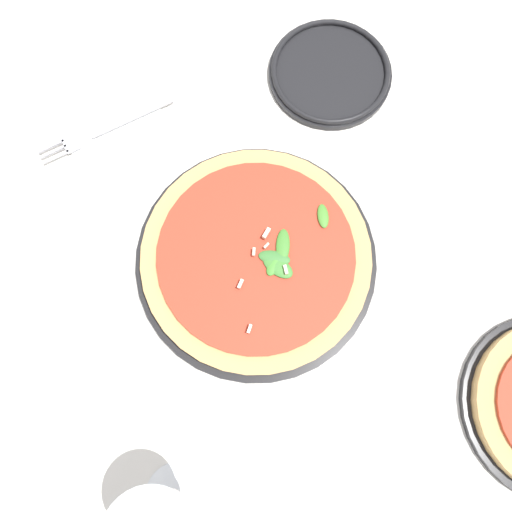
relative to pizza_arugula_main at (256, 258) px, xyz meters
name	(u,v)px	position (x,y,z in m)	size (l,w,h in m)	color
ground_plane	(289,275)	(-0.04, 0.03, -0.02)	(6.00, 6.00, 0.00)	silver
pizza_arugula_main	(256,258)	(0.00, 0.00, 0.00)	(0.32, 0.32, 0.05)	black
napkin	(114,127)	(0.13, -0.25, -0.01)	(0.16, 0.12, 0.01)	white
fork	(108,127)	(0.14, -0.25, -0.01)	(0.20, 0.05, 0.00)	silver
side_plate_white	(330,72)	(-0.19, -0.24, -0.01)	(0.18, 0.18, 0.02)	black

